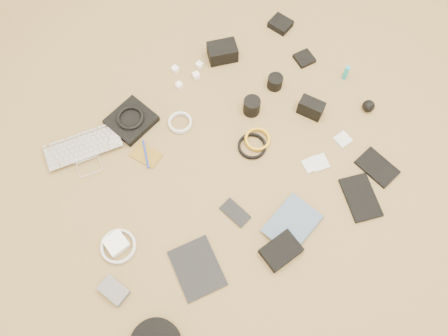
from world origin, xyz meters
TOP-DOWN VIEW (x-y plane):
  - laptop at (-0.44, 0.39)m, footprint 0.36×0.29m
  - headphone_pouch at (-0.20, 0.42)m, footprint 0.21×0.20m
  - headphones at (-0.20, 0.42)m, footprint 0.15×0.15m
  - charger_a at (0.11, 0.53)m, footprint 0.03×0.03m
  - charger_b at (0.07, 0.45)m, footprint 0.03×0.03m
  - charger_c at (0.21, 0.49)m, footprint 0.03×0.03m
  - charger_d at (0.16, 0.45)m, footprint 0.03×0.03m
  - dslr_camera at (0.33, 0.47)m, footprint 0.16×0.14m
  - lens_pouch at (0.67, 0.44)m, footprint 0.11×0.12m
  - notebook_olive at (-0.24, 0.25)m, footprint 0.12×0.14m
  - pen_blue at (-0.24, 0.25)m, footprint 0.06×0.12m
  - cable_white_a at (-0.04, 0.29)m, footprint 0.12×0.12m
  - lens_a at (0.25, 0.15)m, footprint 0.10×0.10m
  - lens_b at (0.42, 0.19)m, footprint 0.09×0.09m
  - card_reader at (0.63, 0.22)m, footprint 0.09×0.09m
  - power_brick at (-0.54, -0.01)m, footprint 0.08×0.08m
  - cable_white_b at (-0.54, -0.02)m, footprint 0.15×0.15m
  - cable_black at (0.14, 0.01)m, footprint 0.16×0.16m
  - cable_yellow at (0.18, 0.02)m, footprint 0.14×0.14m
  - flash at (0.45, -0.01)m, footprint 0.10×0.12m
  - lens_cleaner at (0.71, 0.03)m, footprint 0.03×0.03m
  - battery_charger at (-0.64, -0.16)m, footprint 0.09×0.12m
  - tablet at (-0.34, -0.27)m, footprint 0.20×0.24m
  - phone at (-0.09, -0.18)m, footprint 0.08×0.13m
  - filter_case_left at (0.29, -0.21)m, footprint 0.07×0.07m
  - filter_case_mid at (0.32, -0.22)m, footprint 0.09×0.09m
  - filter_case_right at (0.48, -0.20)m, footprint 0.06×0.06m
  - air_blower at (0.67, -0.15)m, footprint 0.05×0.05m
  - drive_case at (-0.05, -0.41)m, footprint 0.15×0.10m
  - paperback at (0.07, -0.43)m, footprint 0.24×0.20m
  - notebook_black_a at (0.35, -0.44)m, footprint 0.18×0.22m
  - notebook_black_b at (0.50, -0.38)m, footprint 0.12×0.17m

SIDE VIEW (x-z plane):
  - notebook_olive at x=-0.24m, z-range 0.00..0.01m
  - filter_case_right at x=0.48m, z-range 0.00..0.01m
  - filter_case_left at x=0.29m, z-range 0.00..0.01m
  - phone at x=-0.09m, z-range 0.00..0.01m
  - tablet at x=-0.34m, z-range 0.00..0.01m
  - filter_case_mid at x=0.32m, z-range 0.00..0.01m
  - cable_black at x=0.14m, z-range 0.00..0.01m
  - cable_white_b at x=-0.54m, z-range 0.00..0.01m
  - cable_white_a at x=-0.04m, z-range 0.00..0.01m
  - cable_yellow at x=0.18m, z-range 0.00..0.01m
  - notebook_black_b at x=0.50m, z-range 0.00..0.01m
  - notebook_black_a at x=0.35m, z-range 0.00..0.01m
  - card_reader at x=0.63m, z-range 0.00..0.02m
  - paperback at x=0.07m, z-range 0.00..0.02m
  - pen_blue at x=-0.24m, z-range 0.01..0.01m
  - laptop at x=-0.44m, z-range 0.00..0.03m
  - charger_c at x=0.21m, z-range 0.00..0.03m
  - charger_b at x=0.07m, z-range 0.00..0.03m
  - charger_a at x=0.11m, z-range 0.00..0.03m
  - charger_d at x=0.16m, z-range 0.00..0.03m
  - battery_charger at x=-0.64m, z-range 0.00..0.03m
  - headphone_pouch at x=-0.20m, z-range 0.00..0.03m
  - power_brick at x=-0.54m, z-range 0.00..0.03m
  - lens_pouch at x=0.67m, z-range 0.00..0.03m
  - drive_case at x=-0.05m, z-range 0.00..0.04m
  - air_blower at x=0.67m, z-range 0.00..0.05m
  - lens_b at x=0.42m, z-range 0.00..0.06m
  - dslr_camera at x=0.33m, z-range 0.00..0.08m
  - lens_cleaner at x=0.71m, z-range 0.00..0.08m
  - headphones at x=-0.20m, z-range 0.03..0.05m
  - lens_a at x=0.25m, z-range 0.00..0.08m
  - flash at x=0.45m, z-range 0.00..0.08m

